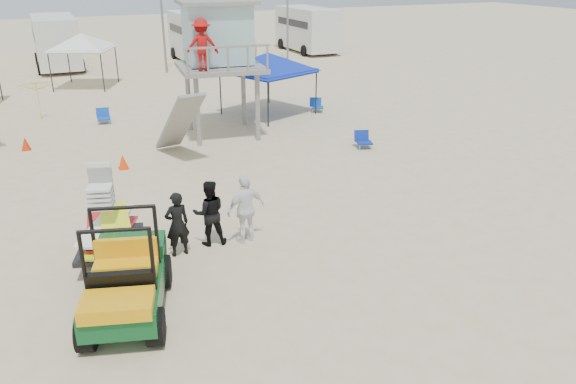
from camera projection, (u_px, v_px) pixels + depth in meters
name	position (u px, v px, depth m)	size (l,w,h in m)	color
ground	(327.00, 307.00, 11.28)	(140.00, 140.00, 0.00)	beige
utility_cart	(124.00, 273.00, 10.64)	(2.08, 3.01, 2.08)	#0B4A1E
surf_trailer	(108.00, 228.00, 12.66)	(1.77, 2.52, 2.11)	black
man_left	(177.00, 224.00, 13.01)	(0.58, 0.38, 1.59)	black
man_mid	(209.00, 213.00, 13.53)	(0.80, 0.62, 1.65)	black
man_right	(246.00, 209.00, 13.63)	(1.02, 0.43, 1.75)	white
lifeguard_tower	(216.00, 39.00, 21.22)	(3.47, 3.47, 5.00)	gray
canopy_blue	(268.00, 56.00, 24.64)	(4.18, 4.18, 3.16)	black
canopy_white_c	(81.00, 36.00, 30.14)	(3.81, 3.81, 3.29)	black
umbrella_b	(39.00, 100.00, 24.43)	(1.87, 1.90, 1.71)	yellow
cone_near	(123.00, 162.00, 18.75)	(0.34, 0.34, 0.50)	#F53D07
cone_far	(25.00, 143.00, 20.63)	(0.34, 0.34, 0.50)	red
beach_chair_a	(103.00, 116.00, 24.08)	(0.60, 0.64, 0.64)	#1045B1
beach_chair_b	(363.00, 139.00, 20.88)	(0.67, 0.73, 0.64)	navy
beach_chair_c	(316.00, 105.00, 25.93)	(0.71, 0.79, 0.64)	#1044AD
rv_mid_left	(56.00, 40.00, 35.99)	(2.65, 6.50, 3.25)	silver
rv_mid_right	(198.00, 35.00, 38.16)	(2.64, 7.00, 3.25)	silver
rv_far_right	(307.00, 27.00, 42.86)	(2.64, 6.60, 3.25)	silver
light_pole_left	(161.00, 6.00, 33.66)	(0.14, 0.14, 8.00)	slate
light_pole_right	(288.00, 0.00, 38.35)	(0.14, 0.14, 8.00)	slate
distant_beachgoers	(42.00, 96.00, 24.89)	(18.02, 14.21, 1.86)	teal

